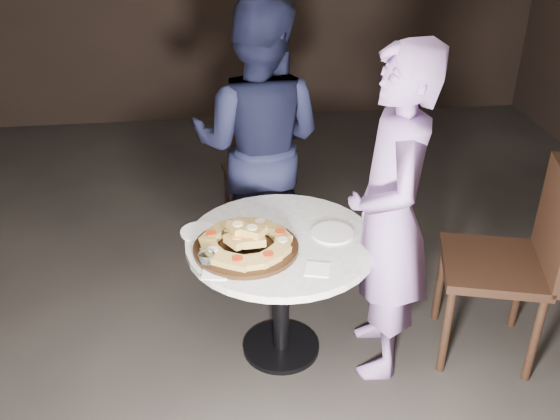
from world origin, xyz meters
name	(u,v)px	position (x,y,z in m)	size (l,w,h in m)	color
floor	(257,362)	(0.00, 0.00, 0.00)	(7.00, 7.00, 0.00)	black
table	(281,261)	(0.14, 0.09, 0.55)	(1.02, 1.02, 0.68)	black
serving_board	(246,248)	(-0.04, 0.01, 0.69)	(0.49, 0.49, 0.02)	black
focaccia_pile	(246,240)	(-0.04, 0.01, 0.73)	(0.43, 0.44, 0.12)	#A4823F
plate_left	(199,232)	(-0.25, 0.19, 0.69)	(0.18, 0.18, 0.01)	white
plate_right	(332,233)	(0.38, 0.10, 0.69)	(0.20, 0.20, 0.01)	white
water_glass	(207,260)	(-0.22, -0.10, 0.71)	(0.08, 0.08, 0.07)	silver
napkin_near	(215,272)	(-0.18, -0.15, 0.68)	(0.11, 0.11, 0.01)	white
napkin_far	(318,269)	(0.26, -0.19, 0.68)	(0.11, 0.11, 0.01)	white
chair_far	(255,170)	(0.11, 1.35, 0.44)	(0.41, 0.43, 0.77)	black
chair_right	(519,253)	(1.27, -0.05, 0.60)	(0.62, 0.60, 1.03)	black
diner_navy	(258,144)	(0.10, 0.88, 0.83)	(0.81, 0.63, 1.66)	black
diner_teal	(390,219)	(0.62, -0.02, 0.82)	(0.60, 0.39, 1.64)	#8469A8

